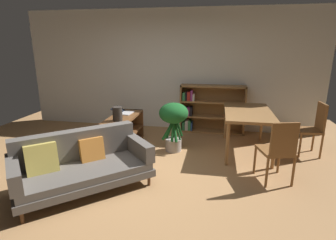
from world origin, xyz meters
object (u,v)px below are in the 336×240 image
at_px(desk_speaker, 117,114).
at_px(potted_floor_plant, 174,119).
at_px(fabric_couch, 80,163).
at_px(dining_table, 248,115).
at_px(dining_chair_near, 314,127).
at_px(media_console, 123,132).
at_px(bookshelf, 208,109).
at_px(dining_chair_far, 278,149).
at_px(open_laptop, 124,112).

bearing_deg(desk_speaker, potted_floor_plant, 13.90).
height_order(fabric_couch, dining_table, dining_table).
bearing_deg(dining_chair_near, media_console, -176.23).
relative_size(desk_speaker, potted_floor_plant, 0.28).
bearing_deg(bookshelf, potted_floor_plant, -113.67).
xyz_separation_m(fabric_couch, dining_chair_far, (2.67, 0.63, 0.15)).
height_order(fabric_couch, media_console, fabric_couch).
xyz_separation_m(potted_floor_plant, dining_chair_near, (2.47, 0.28, -0.09)).
bearing_deg(media_console, dining_chair_far, -20.34).
distance_m(fabric_couch, desk_speaker, 1.37).
xyz_separation_m(media_console, open_laptop, (-0.07, 0.26, 0.34)).
distance_m(open_laptop, potted_floor_plant, 1.11).
distance_m(potted_floor_plant, bookshelf, 1.44).
bearing_deg(desk_speaker, open_laptop, 98.52).
height_order(fabric_couch, dining_chair_far, dining_chair_far).
distance_m(fabric_couch, dining_chair_near, 3.96).
relative_size(fabric_couch, open_laptop, 4.50).
distance_m(fabric_couch, bookshelf, 3.30).
bearing_deg(fabric_couch, media_console, 88.73).
height_order(fabric_couch, potted_floor_plant, potted_floor_plant).
bearing_deg(potted_floor_plant, open_laptop, 163.95).
relative_size(open_laptop, dining_table, 0.28).
height_order(potted_floor_plant, bookshelf, bookshelf).
bearing_deg(dining_chair_far, open_laptop, 155.43).
relative_size(open_laptop, dining_chair_near, 0.43).
relative_size(fabric_couch, media_console, 1.50).
height_order(desk_speaker, dining_chair_near, dining_chair_near).
relative_size(fabric_couch, desk_speaker, 7.32).
bearing_deg(dining_chair_far, dining_chair_near, 55.38).
bearing_deg(bookshelf, dining_chair_far, -64.64).
bearing_deg(potted_floor_plant, dining_chair_near, 6.38).
distance_m(dining_chair_near, dining_chair_far, 1.46).
bearing_deg(dining_table, potted_floor_plant, -170.87).
bearing_deg(dining_chair_near, bookshelf, 151.31).
xyz_separation_m(dining_table, bookshelf, (-0.75, 1.10, -0.17)).
xyz_separation_m(open_laptop, dining_chair_far, (2.70, -1.23, -0.11)).
distance_m(media_console, dining_table, 2.36).
bearing_deg(dining_chair_far, fabric_couch, -166.64).
xyz_separation_m(dining_chair_near, dining_chair_far, (-0.83, -1.21, -0.01)).
bearing_deg(dining_chair_near, dining_table, -176.84).
bearing_deg(open_laptop, fabric_couch, -89.08).
distance_m(media_console, bookshelf, 2.03).
bearing_deg(dining_table, media_console, -175.94).
bearing_deg(dining_table, dining_chair_far, -74.73).
bearing_deg(desk_speaker, dining_table, 11.18).
bearing_deg(bookshelf, fabric_couch, -119.21).
bearing_deg(dining_chair_near, potted_floor_plant, -173.62).
xyz_separation_m(dining_chair_far, bookshelf, (-1.06, 2.24, 0.01)).
bearing_deg(desk_speaker, fabric_couch, -92.26).
distance_m(fabric_couch, open_laptop, 1.89).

